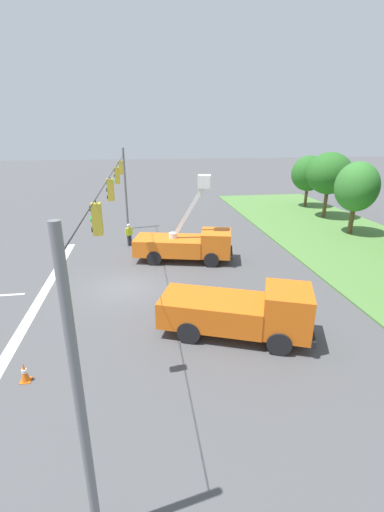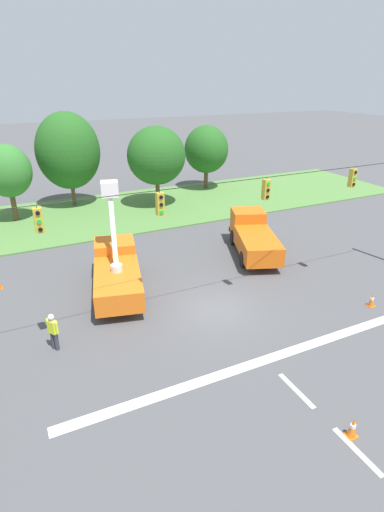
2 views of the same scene
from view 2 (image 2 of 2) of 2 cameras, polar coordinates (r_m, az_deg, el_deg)
ground_plane at (r=20.61m, az=3.47°, el=-7.75°), size 200.00×200.00×0.00m
grass_verge at (r=35.98m, az=-10.56°, el=6.27°), size 56.00×12.00×0.10m
lane_markings at (r=16.79m, az=13.52°, el=-17.07°), size 17.60×15.25×0.01m
signal_gantry at (r=18.59m, az=3.83°, el=4.31°), size 26.20×0.33×7.20m
tree_centre at (r=35.12m, az=-24.86°, el=10.92°), size 3.70×3.51×6.21m
tree_east at (r=37.64m, az=-17.28°, el=14.11°), size 5.53×4.89×8.28m
tree_far_east at (r=36.26m, az=-5.10°, el=14.06°), size 5.19×4.74×7.09m
tree_east_end at (r=42.30m, az=2.06°, el=14.97°), size 4.45×4.66×6.49m
utility_truck_bucket_lift at (r=22.27m, az=-10.72°, el=-1.84°), size 3.89×7.07×5.87m
utility_truck_support_near at (r=26.91m, az=8.74°, el=2.80°), size 4.49×6.90×2.40m
road_worker at (r=18.38m, az=-19.24°, el=-9.91°), size 0.43×0.55×1.77m
traffic_cone_mid_left at (r=15.22m, az=21.98°, el=-21.75°), size 0.36×0.36×0.76m
traffic_cone_mid_right at (r=22.73m, az=24.32°, el=-5.72°), size 0.36×0.36×0.76m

